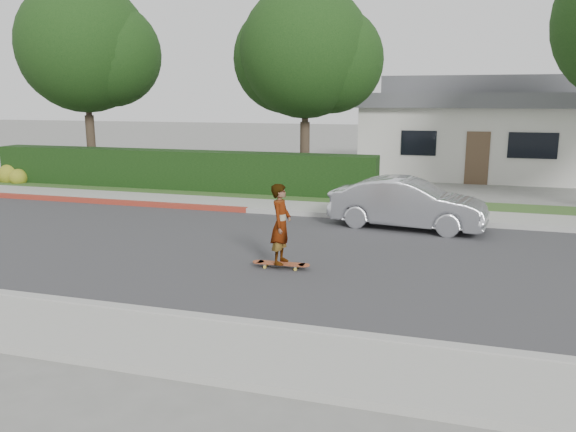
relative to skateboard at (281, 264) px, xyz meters
name	(u,v)px	position (x,y,z in m)	size (l,w,h in m)	color
ground	(148,243)	(-3.66, 1.02, -0.10)	(120.00, 120.00, 0.00)	slate
road	(148,243)	(-3.66, 1.02, -0.10)	(60.00, 8.00, 0.01)	#2D2D30
curb_near	(23,298)	(-3.66, -3.08, -0.03)	(60.00, 0.20, 0.15)	#9E9E99
curb_far	(217,208)	(-3.66, 5.12, -0.03)	(60.00, 0.20, 0.15)	#9E9E99
curb_red_section	(78,200)	(-8.66, 5.12, -0.03)	(12.00, 0.21, 0.15)	maroon
sidewalk_far	(228,204)	(-3.66, 6.02, -0.04)	(60.00, 1.60, 0.12)	gray
planting_strip	(246,196)	(-3.66, 7.62, -0.05)	(60.00, 1.60, 0.10)	#2D4C1E
hedge	(175,171)	(-6.66, 8.22, 0.65)	(15.00, 1.00, 1.50)	black
flowering_shrub	(13,176)	(-13.67, 7.76, 0.23)	(1.40, 1.00, 0.90)	#2D4C19
tree_left	(87,50)	(-11.18, 9.71, 5.16)	(5.99, 5.21, 8.00)	#33261C
tree_center	(306,56)	(-2.18, 10.21, 4.80)	(5.66, 4.84, 7.44)	#33261C
house	(480,127)	(4.34, 17.02, 1.99)	(10.60, 8.60, 4.30)	beige
skateboard	(281,264)	(0.00, 0.00, 0.00)	(1.21, 0.29, 0.11)	gold
skateboarder	(281,224)	(0.00, 0.00, 0.83)	(0.59, 0.39, 1.63)	white
car_silver	(408,204)	(2.14, 4.43, 0.56)	(1.41, 4.05, 1.33)	silver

